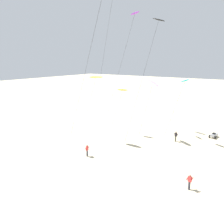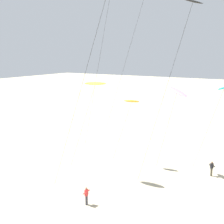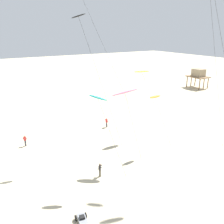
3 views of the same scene
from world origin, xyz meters
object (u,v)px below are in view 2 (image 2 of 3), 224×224
object	(u,v)px
kite_orange	(131,102)
kite_pink	(177,92)
kite_flyer_furthest	(212,168)
kite_teal	(224,89)
kite_yellow	(95,84)
kite_flyer_middle	(86,195)
kite_black	(190,10)

from	to	relation	value
kite_orange	kite_pink	world-z (taller)	kite_pink
kite_orange	kite_flyer_furthest	size ratio (longest dim) A/B	4.76
kite_teal	kite_pink	world-z (taller)	kite_teal
kite_yellow	kite_pink	bearing A→B (deg)	-50.36
kite_orange	kite_flyer_middle	xyz separation A→B (m)	(-10.66, -1.14, -6.83)
kite_flyer_middle	kite_flyer_furthest	bearing A→B (deg)	-33.09
kite_teal	kite_orange	bearing A→B (deg)	104.56
kite_teal	kite_flyer_furthest	size ratio (longest dim) A/B	6.04
kite_orange	kite_yellow	distance (m)	5.83
kite_yellow	kite_flyer_middle	size ratio (longest dim) A/B	6.24
kite_pink	kite_yellow	distance (m)	8.92
kite_yellow	kite_flyer_middle	xyz separation A→B (m)	(-5.61, -2.80, -9.24)
kite_pink	kite_flyer_middle	world-z (taller)	kite_pink
kite_flyer_middle	kite_black	bearing A→B (deg)	-49.16
kite_black	kite_yellow	distance (m)	11.62
kite_pink	kite_flyer_furthest	size ratio (longest dim) A/B	5.88
kite_pink	kite_flyer_middle	size ratio (longest dim) A/B	5.88
kite_orange	kite_teal	size ratio (longest dim) A/B	0.79
kite_teal	kite_pink	xyz separation A→B (m)	(-1.88, 4.44, -0.36)
kite_orange	kite_flyer_furthest	xyz separation A→B (m)	(1.61, -9.14, -6.83)
kite_flyer_middle	kite_teal	bearing A→B (deg)	-32.80
kite_teal	kite_yellow	xyz separation A→B (m)	(-7.54, 11.27, 0.60)
kite_flyer_furthest	kite_yellow	bearing A→B (deg)	121.65
kite_flyer_middle	kite_yellow	bearing A→B (deg)	26.48
kite_black	kite_flyer_furthest	size ratio (longest dim) A/B	10.68
kite_yellow	kite_flyer_furthest	size ratio (longest dim) A/B	6.24
kite_orange	kite_teal	xyz separation A→B (m)	(2.50, -9.62, 1.81)
kite_orange	kite_flyer_middle	world-z (taller)	kite_orange
kite_pink	kite_teal	bearing A→B (deg)	-67.06
kite_black	kite_teal	xyz separation A→B (m)	(7.33, -1.75, -7.24)
kite_teal	kite_flyer_furthest	bearing A→B (deg)	151.33
kite_teal	kite_yellow	world-z (taller)	kite_yellow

